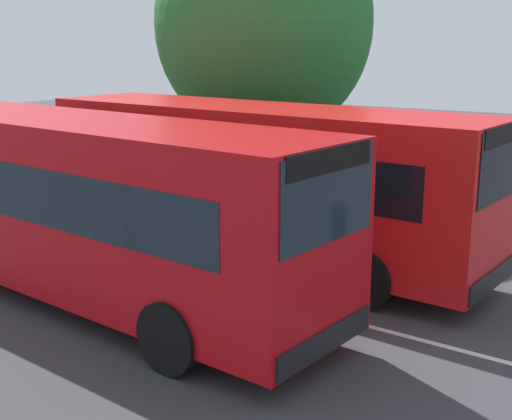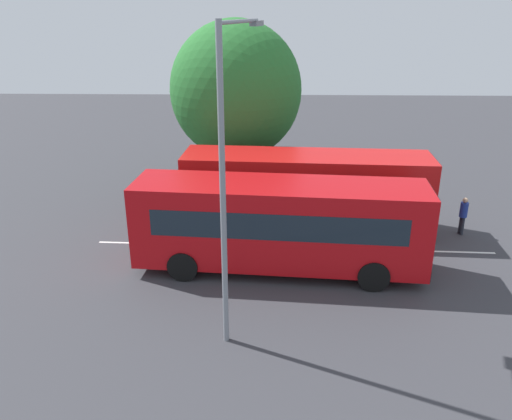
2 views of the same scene
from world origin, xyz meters
TOP-DOWN VIEW (x-y plane):
  - ground_plane at (0.00, 0.00)m, footprint 74.09×74.09m
  - bus_far_left at (-0.56, -1.81)m, footprint 10.34×3.25m
  - bus_center_left at (0.61, 1.91)m, footprint 10.30×3.03m
  - depot_tree at (-2.61, 6.90)m, footprint 6.37×5.73m
  - lane_stripe_outer_left at (0.00, 0.00)m, footprint 15.65×0.72m

SIDE VIEW (x-z plane):
  - ground_plane at x=0.00m, z-range 0.00..0.00m
  - lane_stripe_outer_left at x=0.00m, z-range 0.00..0.01m
  - bus_far_left at x=-0.56m, z-range 0.17..3.44m
  - bus_center_left at x=0.61m, z-range 0.17..3.44m
  - depot_tree at x=-2.61m, z-range 0.85..9.26m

